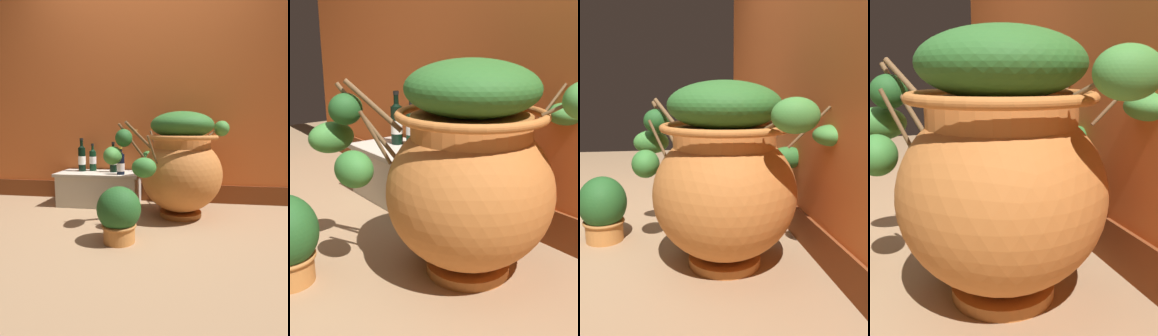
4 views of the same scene
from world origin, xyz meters
TOP-DOWN VIEW (x-y plane):
  - ground_plane at (0.00, 0.00)m, footprint 7.00×7.00m
  - back_wall at (-0.00, 1.20)m, footprint 4.40×0.33m
  - terracotta_urn at (0.37, 0.60)m, footprint 1.03×1.08m
  - stone_ledge at (-0.47, 0.87)m, footprint 0.86×0.40m
  - wine_bottle_left at (-0.22, 0.77)m, footprint 0.08×0.08m
  - wine_bottle_middle at (-0.57, 0.97)m, footprint 0.07×0.07m
  - wine_bottle_right at (-0.68, 0.92)m, footprint 0.08×0.08m
  - wine_bottle_back at (-0.33, 0.91)m, footprint 0.08×0.08m
  - potted_shrub at (-0.03, -0.07)m, footprint 0.31×0.28m

SIDE VIEW (x-z plane):
  - ground_plane at x=0.00m, z-range 0.00..0.00m
  - stone_ledge at x=-0.47m, z-range 0.01..0.35m
  - potted_shrub at x=-0.03m, z-range 0.01..0.40m
  - wine_bottle_left at x=-0.22m, z-range 0.32..0.59m
  - wine_bottle_middle at x=-0.57m, z-range 0.32..0.61m
  - terracotta_urn at x=0.37m, z-range 0.01..0.94m
  - wine_bottle_back at x=-0.33m, z-range 0.32..0.63m
  - wine_bottle_right at x=-0.68m, z-range 0.31..0.66m
  - back_wall at x=0.00m, z-range -0.01..2.59m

